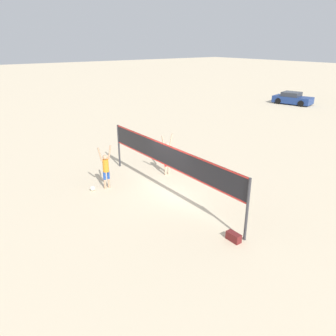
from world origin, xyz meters
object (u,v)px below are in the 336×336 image
(player_spiker, at_px, (106,167))
(parked_car_near, at_px, (292,99))
(gear_bag, at_px, (234,237))
(player_blocker, at_px, (167,154))
(volleyball_net, at_px, (168,158))
(volleyball, at_px, (93,188))

(player_spiker, distance_m, parked_car_near, 27.70)
(gear_bag, relative_size, parked_car_near, 0.12)
(player_spiker, xyz_separation_m, parked_car_near, (-8.00, 26.52, -0.49))
(player_spiker, height_order, player_blocker, player_blocker)
(volleyball_net, height_order, gear_bag, volleyball_net)
(volleyball, relative_size, gear_bag, 0.44)
(volleyball, relative_size, parked_car_near, 0.05)
(volleyball_net, distance_m, player_spiker, 3.03)
(volleyball_net, bearing_deg, player_blocker, 144.56)
(volleyball_net, distance_m, volleyball, 3.87)
(volleyball_net, bearing_deg, player_spiker, -140.21)
(volleyball, distance_m, parked_car_near, 28.32)
(player_blocker, relative_size, parked_car_near, 0.50)
(volleyball_net, height_order, parked_car_near, volleyball_net)
(player_spiker, bearing_deg, volleyball_net, -50.21)
(player_spiker, bearing_deg, volleyball, 169.75)
(gear_bag, distance_m, parked_car_near, 28.93)
(gear_bag, bearing_deg, volleyball, -161.72)
(player_spiker, height_order, parked_car_near, player_spiker)
(player_blocker, xyz_separation_m, gear_bag, (6.25, -1.73, -0.98))
(player_blocker, height_order, volleyball, player_blocker)
(volleyball_net, height_order, player_blocker, volleyball_net)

